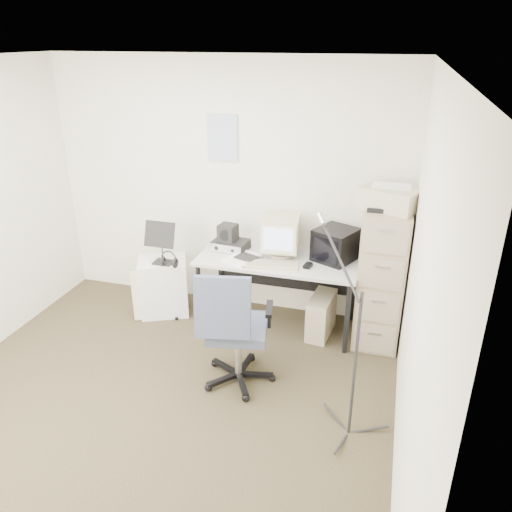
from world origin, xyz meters
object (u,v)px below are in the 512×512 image
(side_cart, at_px, (164,286))
(filing_cabinet, at_px, (382,276))
(desk, at_px, (278,292))
(office_chair, at_px, (238,326))

(side_cart, bearing_deg, filing_cabinet, -21.85)
(side_cart, bearing_deg, desk, -21.18)
(desk, bearing_deg, filing_cabinet, 1.81)
(desk, distance_m, office_chair, 0.96)
(office_chair, relative_size, side_cart, 1.79)
(office_chair, bearing_deg, filing_cabinet, 31.02)
(desk, xyz_separation_m, side_cart, (-1.19, -0.07, -0.07))
(filing_cabinet, height_order, office_chair, filing_cabinet)
(filing_cabinet, xyz_separation_m, side_cart, (-2.14, -0.10, -0.36))
(filing_cabinet, relative_size, side_cart, 2.23)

